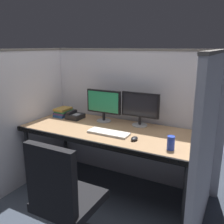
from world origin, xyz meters
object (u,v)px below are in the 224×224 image
Objects in this scene: office_chair at (66,215)px; book_stack at (63,112)px; desk at (109,134)px; desk_phone at (75,116)px; monitor_right at (140,107)px; computer_mouse at (134,139)px; soda_can at (171,143)px; monitor_left at (104,104)px; keyboard_main at (109,133)px.

book_stack is at bearing 135.63° from office_chair.
desk is 0.60m from desk_phone.
monitor_right is 2.26× the size of desk_phone.
desk is at bearing 156.14° from computer_mouse.
soda_can is at bearing -15.03° from book_stack.
soda_can reaches higher than book_stack.
office_chair reaches higher than desk.
desk is 1.00m from office_chair.
monitor_left is 1.00× the size of keyboard_main.
soda_can is (0.48, -0.49, -0.15)m from monitor_right.
soda_can is 0.55× the size of book_stack.
desk is 10.00× the size of desk_phone.
office_chair reaches higher than keyboard_main.
soda_can reaches higher than desk.
book_stack is at bearing 159.77° from keyboard_main.
keyboard_main is 0.88m from book_stack.
computer_mouse is 1.17m from book_stack.
keyboard_main is at bearing 172.40° from computer_mouse.
desk_phone is (-0.57, 0.17, 0.08)m from desk.
keyboard_main is (-0.18, -0.40, -0.20)m from monitor_right.
computer_mouse is (0.22, 0.78, 0.39)m from office_chair.
desk is 19.79× the size of computer_mouse.
book_stack is (-0.57, -0.05, -0.16)m from monitor_left.
monitor_left is 0.71m from computer_mouse.
soda_can is at bearing -25.92° from monitor_left.
computer_mouse is at bearing 171.33° from soda_can.
desk is 0.39m from computer_mouse.
office_chair is (0.14, -0.93, -0.33)m from desk.
office_chair is at bearing -57.30° from desk_phone.
monitor_left is at bearing 112.85° from office_chair.
monitor_right reaches higher than book_stack.
computer_mouse is 0.43× the size of book_stack.
desk_phone is at bearing 129.40° from office_chair.
computer_mouse is at bearing -7.60° from keyboard_main.
book_stack is (-1.48, 0.40, -0.01)m from soda_can.
book_stack is (-0.90, 1.12, 0.43)m from office_chair.
desk is 0.80m from book_stack.
desk is 0.41m from monitor_left.
monitor_right is 0.48m from keyboard_main.
computer_mouse is 0.79× the size of soda_can.
desk_phone is 1.34m from soda_can.
office_chair is 1.35m from monitor_right.
monitor_left reaches higher than soda_can.
monitor_right reaches higher than office_chair.
monitor_right is at bearing 50.06° from desk.
monitor_right is (0.10, 1.21, 0.59)m from office_chair.
computer_mouse is at bearing -74.56° from monitor_right.
office_chair is 2.27× the size of keyboard_main.
book_stack is at bearing -174.60° from monitor_right.
desk_phone reaches higher than computer_mouse.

